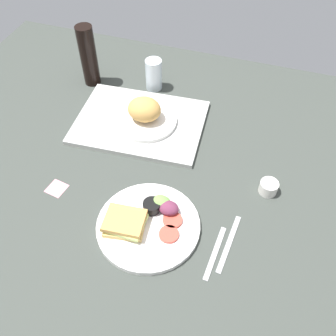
# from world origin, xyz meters

# --- Properties ---
(ground_plane) EXTENTS (1.90, 1.50, 0.03)m
(ground_plane) POSITION_xyz_m (0.00, 0.00, -0.01)
(ground_plane) COLOR #383D38
(serving_tray) EXTENTS (0.47, 0.36, 0.02)m
(serving_tray) POSITION_xyz_m (-0.15, 0.23, 0.01)
(serving_tray) COLOR #B2B2AD
(serving_tray) RESTS_ON ground_plane
(bread_plate_near) EXTENTS (0.22, 0.22, 0.09)m
(bread_plate_near) POSITION_xyz_m (-0.13, 0.23, 0.05)
(bread_plate_near) COLOR white
(bread_plate_near) RESTS_ON serving_tray
(plate_with_salad) EXTENTS (0.30, 0.30, 0.05)m
(plate_with_salad) POSITION_xyz_m (0.02, -0.16, 0.02)
(plate_with_salad) COLOR white
(plate_with_salad) RESTS_ON ground_plane
(drinking_glass) EXTENTS (0.06, 0.06, 0.12)m
(drinking_glass) POSITION_xyz_m (-0.17, 0.45, 0.06)
(drinking_glass) COLOR silver
(drinking_glass) RESTS_ON ground_plane
(soda_bottle) EXTENTS (0.06, 0.06, 0.24)m
(soda_bottle) POSITION_xyz_m (-0.42, 0.40, 0.12)
(soda_bottle) COLOR black
(soda_bottle) RESTS_ON ground_plane
(espresso_cup) EXTENTS (0.06, 0.06, 0.04)m
(espresso_cup) POSITION_xyz_m (0.33, 0.07, 0.02)
(espresso_cup) COLOR silver
(espresso_cup) RESTS_ON ground_plane
(fork) EXTENTS (0.03, 0.17, 0.01)m
(fork) POSITION_xyz_m (0.23, -0.19, 0.00)
(fork) COLOR #B7B7BC
(fork) RESTS_ON ground_plane
(knife) EXTENTS (0.03, 0.19, 0.01)m
(knife) POSITION_xyz_m (0.26, -0.15, 0.00)
(knife) COLOR #B7B7BC
(knife) RESTS_ON ground_plane
(sticky_note) EXTENTS (0.06, 0.06, 0.00)m
(sticky_note) POSITION_xyz_m (-0.29, -0.12, 0.00)
(sticky_note) COLOR pink
(sticky_note) RESTS_ON ground_plane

